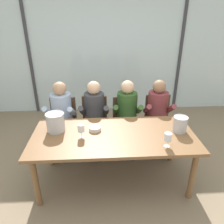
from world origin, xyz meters
name	(u,v)px	position (x,y,z in m)	size (l,w,h in m)	color
ground	(110,140)	(0.00, 1.00, 0.00)	(14.00, 14.00, 0.00)	#847056
window_glass_panel	(106,54)	(0.00, 2.42, 1.30)	(7.27, 0.03, 2.60)	silver
window_mullion_left	(30,55)	(-1.64, 2.40, 1.30)	(0.06, 0.06, 2.60)	#38383D
window_mullion_right	(180,54)	(1.64, 2.40, 1.30)	(0.06, 0.06, 2.60)	#38383D
hillside_vineyard	(103,52)	(0.00, 5.93, 0.76)	(13.27, 2.40, 1.51)	#477A38
dining_table	(114,139)	(0.00, 0.00, 0.66)	(2.07, 0.96, 0.73)	brown
chair_near_curtain	(64,120)	(-0.78, 0.88, 0.50)	(0.46, 0.46, 0.86)	brown
chair_left_of_center	(94,119)	(-0.26, 0.92, 0.50)	(0.47, 0.47, 0.86)	brown
chair_center	(126,119)	(0.27, 0.87, 0.50)	(0.49, 0.49, 0.86)	brown
chair_right_of_center	(158,117)	(0.83, 0.91, 0.50)	(0.45, 0.45, 0.86)	brown
person_pale_blue_shirt	(61,114)	(-0.78, 0.76, 0.67)	(0.48, 0.63, 1.18)	#9EB2D1
person_charcoal_jacket	(94,114)	(-0.26, 0.75, 0.67)	(0.47, 0.62, 1.18)	#38383D
person_olive_shirt	(127,113)	(0.27, 0.76, 0.67)	(0.48, 0.62, 1.18)	#2D5123
person_maroon_top	(158,112)	(0.77, 0.75, 0.67)	(0.47, 0.62, 1.18)	brown
ice_bucket_primary	(180,124)	(0.86, 0.03, 0.84)	(0.19, 0.19, 0.21)	#B7B7BC
ice_bucket_secondary	(55,122)	(-0.74, 0.14, 0.86)	(0.24, 0.24, 0.25)	#B7B7BC
tasting_bowl	(95,128)	(-0.24, 0.12, 0.76)	(0.16, 0.16, 0.05)	silver
wine_glass_by_left_taster	(168,137)	(0.60, -0.30, 0.86)	(0.08, 0.08, 0.17)	silver
wine_glass_near_bucket	(81,128)	(-0.40, -0.04, 0.86)	(0.08, 0.08, 0.17)	silver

